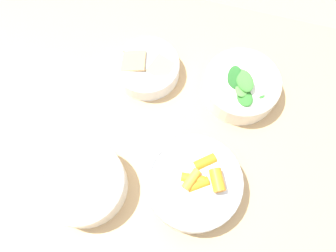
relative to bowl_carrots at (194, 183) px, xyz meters
name	(u,v)px	position (x,y,z in m)	size (l,w,h in m)	color
ground_plane	(152,196)	(0.14, -0.07, -0.81)	(10.00, 10.00, 0.00)	gray
dining_table	(141,154)	(0.14, -0.07, -0.16)	(1.09, 0.78, 0.78)	tan
bowl_carrots	(194,183)	(0.00, 0.00, 0.00)	(0.18, 0.18, 0.07)	silver
bowl_greens	(242,86)	(-0.05, -0.23, 0.00)	(0.16, 0.16, 0.08)	silver
bowl_beans_hotdog	(84,184)	(0.20, 0.06, 0.00)	(0.16, 0.16, 0.06)	silver
bowl_cookies	(147,67)	(0.16, -0.22, -0.01)	(0.14, 0.14, 0.05)	silver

